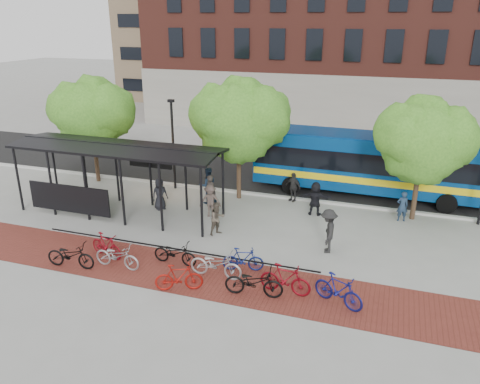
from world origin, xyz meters
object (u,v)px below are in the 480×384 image
(bike_0, at_px, (71,255))
(bike_6, at_px, (216,264))
(bike_11, at_px, (338,290))
(pedestrian_0, at_px, (160,194))
(pedestrian_3, at_px, (210,201))
(lamp_post_left, at_px, (173,142))
(bike_9, at_px, (285,279))
(bike_8, at_px, (254,282))
(tree_a, at_px, (93,111))
(pedestrian_8, at_px, (217,219))
(bus, at_px, (370,161))
(bike_2, at_px, (117,256))
(tree_b, at_px, (241,117))
(bike_5, at_px, (179,277))
(pedestrian_2, at_px, (208,186))
(bike_4, at_px, (175,253))
(pedestrian_7, at_px, (402,206))
(bus_shelter, at_px, (115,155))
(pedestrian_1, at_px, (211,192))
(bike_1, at_px, (106,245))
(bike_7, at_px, (243,259))
(pedestrian_9, at_px, (328,231))
(pedestrian_5, at_px, (315,199))
(pedestrian_4, at_px, (293,187))
(tree_c, at_px, (425,138))

(bike_0, relative_size, bike_6, 0.97)
(bike_11, height_order, pedestrian_0, pedestrian_0)
(pedestrian_3, bearing_deg, lamp_post_left, 122.42)
(bike_9, height_order, bike_11, bike_11)
(bike_9, bearing_deg, pedestrian_3, 46.80)
(bike_8, height_order, pedestrian_0, pedestrian_0)
(tree_a, distance_m, pedestrian_0, 7.13)
(bike_9, xyz_separation_m, pedestrian_8, (-4.04, 3.79, 0.21))
(bike_0, bearing_deg, bike_6, -84.26)
(bike_6, bearing_deg, bus, -23.00)
(bus, height_order, bike_2, bus)
(tree_b, distance_m, bike_8, 10.44)
(bike_5, height_order, pedestrian_2, pedestrian_2)
(bike_4, relative_size, pedestrian_7, 1.22)
(tree_b, distance_m, pedestrian_3, 4.70)
(bus_shelter, relative_size, bus, 0.84)
(pedestrian_1, bearing_deg, bike_8, 153.10)
(bike_2, bearing_deg, bike_1, 56.77)
(bike_6, height_order, pedestrian_2, pedestrian_2)
(bike_2, relative_size, bike_7, 1.21)
(lamp_post_left, relative_size, pedestrian_8, 3.31)
(bike_8, distance_m, pedestrian_9, 4.63)
(lamp_post_left, relative_size, bike_4, 2.76)
(bus, distance_m, bike_8, 12.22)
(pedestrian_1, bearing_deg, pedestrian_5, -139.61)
(bike_0, height_order, bike_7, bike_0)
(bike_1, relative_size, pedestrian_8, 1.11)
(tree_b, height_order, pedestrian_1, tree_b)
(bike_5, relative_size, pedestrian_3, 1.06)
(tree_a, height_order, pedestrian_9, tree_a)
(bike_7, xyz_separation_m, bike_11, (3.81, -1.18, 0.08))
(bus_shelter, bearing_deg, pedestrian_4, 28.06)
(bus, bearing_deg, pedestrian_2, -152.03)
(pedestrian_0, relative_size, pedestrian_5, 0.95)
(tree_c, relative_size, pedestrian_0, 3.59)
(bike_0, relative_size, bike_7, 1.25)
(pedestrian_2, bearing_deg, bike_9, 91.47)
(bus_shelter, relative_size, pedestrian_5, 6.13)
(bike_1, height_order, bike_11, bike_11)
(tree_a, relative_size, pedestrian_1, 3.40)
(tree_c, xyz_separation_m, bike_5, (-8.17, -9.54, -3.53))
(tree_b, bearing_deg, bike_7, -70.96)
(tree_a, height_order, bike_6, tree_a)
(tree_b, xyz_separation_m, pedestrian_7, (8.38, -0.50, -3.70))
(tree_b, distance_m, bike_0, 10.91)
(bike_11, bearing_deg, bike_1, 111.96)
(bike_11, relative_size, pedestrian_0, 1.15)
(pedestrian_1, bearing_deg, tree_b, -85.50)
(bike_11, xyz_separation_m, pedestrian_9, (-0.94, 3.81, 0.38))
(tree_c, bearing_deg, bike_4, -139.41)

